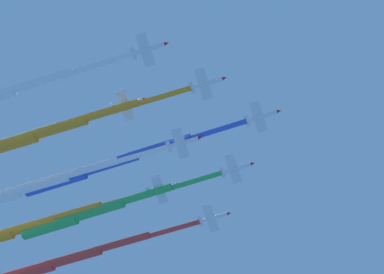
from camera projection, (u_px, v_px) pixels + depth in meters
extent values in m
cylinder|color=silver|center=(261.00, 117.00, 170.41)|extent=(8.15, 6.12, 1.27)
cone|color=red|center=(279.00, 111.00, 169.71)|extent=(1.75, 1.73, 1.20)
cylinder|color=black|center=(243.00, 122.00, 171.06)|extent=(1.03, 1.12, 0.95)
ellipsoid|color=black|center=(268.00, 114.00, 170.58)|extent=(2.06, 1.78, 0.80)
cube|color=silver|center=(259.00, 117.00, 170.43)|extent=(6.91, 8.38, 1.53)
cube|color=red|center=(263.00, 131.00, 171.46)|extent=(2.30, 1.88, 0.21)
cube|color=red|center=(254.00, 104.00, 169.54)|extent=(2.30, 1.88, 0.21)
cube|color=silver|center=(247.00, 121.00, 170.93)|extent=(2.70, 3.24, 0.63)
cube|color=red|center=(247.00, 120.00, 171.84)|extent=(1.40, 1.15, 1.89)
cylinder|color=blue|center=(215.00, 131.00, 172.18)|extent=(15.70, 11.43, 1.61)
cylinder|color=blue|center=(160.00, 147.00, 174.25)|extent=(16.15, 12.10, 2.42)
cylinder|color=blue|center=(107.00, 164.00, 176.51)|extent=(16.61, 12.76, 3.23)
cylinder|color=blue|center=(56.00, 182.00, 178.76)|extent=(17.06, 13.43, 4.03)
cylinder|color=silver|center=(235.00, 169.00, 178.80)|extent=(8.14, 6.14, 1.27)
cone|color=red|center=(253.00, 163.00, 178.10)|extent=(1.75, 1.73, 1.20)
cylinder|color=black|center=(219.00, 174.00, 179.46)|extent=(1.03, 1.12, 0.95)
ellipsoid|color=black|center=(242.00, 166.00, 178.97)|extent=(2.05, 1.79, 0.80)
cube|color=silver|center=(234.00, 169.00, 178.82)|extent=(6.93, 8.38, 1.53)
cube|color=red|center=(238.00, 182.00, 179.85)|extent=(2.30, 1.88, 0.21)
cube|color=red|center=(229.00, 157.00, 177.93)|extent=(2.30, 1.88, 0.21)
cube|color=silver|center=(222.00, 173.00, 179.32)|extent=(2.70, 3.24, 0.63)
cube|color=red|center=(222.00, 171.00, 180.23)|extent=(1.40, 1.15, 1.89)
cylinder|color=green|center=(193.00, 181.00, 180.52)|extent=(14.89, 10.93, 1.61)
cylinder|color=green|center=(144.00, 195.00, 182.50)|extent=(15.35, 11.59, 2.42)
cylinder|color=green|center=(96.00, 211.00, 184.65)|extent=(15.80, 12.26, 3.22)
cylinder|color=green|center=(50.00, 226.00, 186.81)|extent=(16.26, 12.92, 4.03)
cylinder|color=silver|center=(206.00, 84.00, 165.77)|extent=(8.24, 5.99, 1.28)
cone|color=red|center=(224.00, 78.00, 165.12)|extent=(1.76, 1.73, 1.22)
cylinder|color=black|center=(188.00, 89.00, 166.38)|extent=(1.03, 1.13, 0.96)
ellipsoid|color=black|center=(213.00, 81.00, 165.96)|extent=(2.07, 1.77, 0.81)
cube|color=silver|center=(204.00, 84.00, 165.79)|extent=(6.78, 8.41, 1.69)
cube|color=red|center=(208.00, 98.00, 166.76)|extent=(2.31, 1.85, 0.23)
cube|color=red|center=(199.00, 70.00, 164.96)|extent=(2.31, 1.85, 0.23)
cube|color=silver|center=(192.00, 88.00, 166.26)|extent=(2.65, 3.25, 0.69)
cube|color=red|center=(192.00, 87.00, 167.17)|extent=(1.43, 1.16, 1.89)
cylinder|color=orange|center=(160.00, 97.00, 167.36)|extent=(14.92, 10.50, 1.63)
cylinder|color=orange|center=(108.00, 112.00, 169.17)|extent=(15.36, 11.19, 2.45)
cylinder|color=orange|center=(57.00, 128.00, 171.14)|extent=(15.81, 11.87, 3.27)
cylinder|color=orange|center=(8.00, 144.00, 173.13)|extent=(16.25, 12.56, 4.09)
cylinder|color=silver|center=(182.00, 143.00, 171.79)|extent=(8.22, 5.98, 1.26)
cone|color=red|center=(200.00, 138.00, 171.13)|extent=(1.74, 1.71, 1.19)
cylinder|color=black|center=(165.00, 148.00, 172.40)|extent=(1.02, 1.12, 0.94)
ellipsoid|color=black|center=(189.00, 140.00, 171.97)|extent=(2.06, 1.76, 0.79)
cube|color=silver|center=(180.00, 143.00, 171.81)|extent=(6.81, 8.44, 1.44)
cube|color=red|center=(185.00, 156.00, 172.88)|extent=(2.31, 1.85, 0.21)
cube|color=red|center=(176.00, 130.00, 170.87)|extent=(2.31, 1.85, 0.21)
cube|color=silver|center=(169.00, 147.00, 172.28)|extent=(2.66, 3.26, 0.60)
cube|color=red|center=(169.00, 146.00, 173.18)|extent=(1.40, 1.11, 1.90)
cylinder|color=white|center=(139.00, 155.00, 173.38)|extent=(14.83, 10.47, 1.60)
cylinder|color=white|center=(89.00, 169.00, 175.19)|extent=(15.27, 11.14, 2.40)
cylinder|color=white|center=(40.00, 184.00, 177.18)|extent=(15.70, 11.81, 3.20)
cylinder|color=silver|center=(213.00, 218.00, 186.15)|extent=(8.17, 6.08, 1.27)
cone|color=red|center=(229.00, 213.00, 185.47)|extent=(1.75, 1.72, 1.20)
cylinder|color=black|center=(197.00, 222.00, 186.79)|extent=(1.03, 1.12, 0.95)
ellipsoid|color=black|center=(219.00, 216.00, 186.33)|extent=(2.06, 1.78, 0.80)
cube|color=silver|center=(211.00, 219.00, 186.18)|extent=(6.88, 8.40, 1.53)
cube|color=red|center=(215.00, 230.00, 187.21)|extent=(2.30, 1.87, 0.21)
cube|color=red|center=(207.00, 207.00, 185.28)|extent=(2.30, 1.87, 0.21)
cube|color=silver|center=(200.00, 222.00, 186.66)|extent=(2.69, 3.25, 0.63)
cube|color=red|center=(200.00, 220.00, 187.57)|extent=(1.40, 1.14, 1.89)
cylinder|color=red|center=(171.00, 230.00, 187.89)|extent=(15.71, 11.32, 1.61)
cylinder|color=red|center=(121.00, 243.00, 189.92)|extent=(16.16, 11.99, 2.42)
cylinder|color=red|center=(73.00, 258.00, 192.13)|extent=(16.61, 12.66, 3.22)
cylinder|color=red|center=(26.00, 273.00, 194.34)|extent=(17.06, 13.32, 4.03)
cylinder|color=silver|center=(147.00, 49.00, 160.68)|extent=(8.23, 5.99, 1.27)
cone|color=red|center=(167.00, 43.00, 160.03)|extent=(1.75, 1.72, 1.21)
cylinder|color=black|center=(130.00, 55.00, 161.30)|extent=(1.02, 1.13, 0.95)
ellipsoid|color=black|center=(155.00, 47.00, 160.87)|extent=(2.06, 1.76, 0.80)
cube|color=silver|center=(145.00, 50.00, 160.70)|extent=(6.80, 8.42, 1.58)
cube|color=red|center=(150.00, 64.00, 161.72)|extent=(2.31, 1.85, 0.22)
cube|color=red|center=(141.00, 35.00, 159.83)|extent=(2.31, 1.85, 0.22)
cube|color=silver|center=(133.00, 54.00, 161.17)|extent=(2.66, 3.25, 0.65)
cube|color=red|center=(134.00, 53.00, 162.09)|extent=(1.41, 1.14, 1.89)
cylinder|color=white|center=(98.00, 64.00, 162.39)|extent=(16.49, 11.57, 1.62)
cylinder|color=white|center=(39.00, 82.00, 164.43)|extent=(16.94, 12.25, 2.43)
cylinder|color=silver|center=(161.00, 189.00, 182.22)|extent=(8.22, 6.02, 1.28)
cone|color=red|center=(178.00, 184.00, 181.56)|extent=(1.76, 1.73, 1.22)
cylinder|color=black|center=(146.00, 193.00, 182.84)|extent=(1.03, 1.13, 0.96)
ellipsoid|color=black|center=(168.00, 187.00, 182.41)|extent=(2.07, 1.77, 0.81)
cube|color=silver|center=(159.00, 190.00, 182.24)|extent=(6.81, 8.41, 1.66)
cube|color=red|center=(164.00, 202.00, 183.22)|extent=(2.31, 1.85, 0.23)
cube|color=red|center=(155.00, 177.00, 181.40)|extent=(2.31, 1.85, 0.23)
cube|color=silver|center=(149.00, 193.00, 182.71)|extent=(2.66, 3.25, 0.68)
cube|color=red|center=(149.00, 191.00, 183.63)|extent=(1.42, 1.16, 1.89)
cylinder|color=orange|center=(121.00, 200.00, 183.81)|extent=(14.45, 10.29, 1.63)
cylinder|color=orange|center=(75.00, 212.00, 185.59)|extent=(14.90, 10.97, 2.45)
cylinder|color=orange|center=(31.00, 226.00, 187.54)|extent=(15.35, 11.65, 3.26)
cylinder|color=silver|center=(127.00, 104.00, 170.97)|extent=(8.17, 6.11, 1.28)
cone|color=red|center=(145.00, 99.00, 170.28)|extent=(1.76, 1.74, 1.22)
cylinder|color=black|center=(111.00, 110.00, 171.62)|extent=(1.04, 1.13, 0.96)
ellipsoid|color=black|center=(134.00, 102.00, 171.15)|extent=(2.06, 1.79, 0.81)
cube|color=silver|center=(125.00, 105.00, 171.00)|extent=(6.88, 8.37, 1.69)
cube|color=red|center=(130.00, 118.00, 171.95)|extent=(2.30, 1.88, 0.23)
cube|color=red|center=(120.00, 92.00, 170.17)|extent=(2.30, 1.88, 0.23)
cube|color=silver|center=(114.00, 109.00, 171.49)|extent=(2.69, 3.24, 0.69)
cube|color=red|center=(115.00, 108.00, 172.40)|extent=(1.42, 1.17, 1.89)
cylinder|color=white|center=(81.00, 119.00, 172.79)|extent=(16.66, 12.03, 1.63)
cylinder|color=white|center=(25.00, 136.00, 174.99)|extent=(17.12, 12.71, 2.45)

